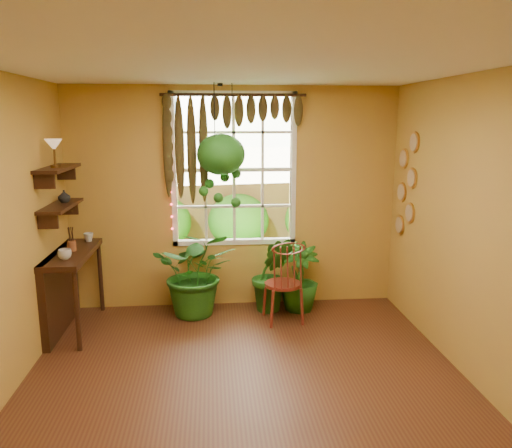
{
  "coord_description": "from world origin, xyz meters",
  "views": [
    {
      "loc": [
        -0.27,
        -3.79,
        2.3
      ],
      "look_at": [
        0.17,
        1.15,
        1.26
      ],
      "focal_mm": 35.0,
      "sensor_mm": 36.0,
      "label": 1
    }
  ],
  "objects_px": {
    "potted_plant_mid": "(273,274)",
    "potted_plant_left": "(197,272)",
    "windsor_chair": "(284,294)",
    "hanging_basket": "(221,159)",
    "counter_ledge": "(64,282)"
  },
  "relations": [
    {
      "from": "counter_ledge",
      "to": "potted_plant_left",
      "type": "height_order",
      "value": "potted_plant_left"
    },
    {
      "from": "potted_plant_left",
      "to": "counter_ledge",
      "type": "bearing_deg",
      "value": -167.77
    },
    {
      "from": "counter_ledge",
      "to": "windsor_chair",
      "type": "relative_size",
      "value": 1.07
    },
    {
      "from": "counter_ledge",
      "to": "hanging_basket",
      "type": "distance_m",
      "value": 2.21
    },
    {
      "from": "hanging_basket",
      "to": "potted_plant_mid",
      "type": "bearing_deg",
      "value": -1.48
    },
    {
      "from": "potted_plant_mid",
      "to": "potted_plant_left",
      "type": "bearing_deg",
      "value": -177.59
    },
    {
      "from": "counter_ledge",
      "to": "potted_plant_left",
      "type": "distance_m",
      "value": 1.48
    },
    {
      "from": "counter_ledge",
      "to": "hanging_basket",
      "type": "bearing_deg",
      "value": 11.84
    },
    {
      "from": "windsor_chair",
      "to": "hanging_basket",
      "type": "distance_m",
      "value": 1.72
    },
    {
      "from": "windsor_chair",
      "to": "potted_plant_mid",
      "type": "relative_size",
      "value": 1.2
    },
    {
      "from": "windsor_chair",
      "to": "hanging_basket",
      "type": "relative_size",
      "value": 0.8
    },
    {
      "from": "windsor_chair",
      "to": "hanging_basket",
      "type": "bearing_deg",
      "value": 145.27
    },
    {
      "from": "counter_ledge",
      "to": "windsor_chair",
      "type": "bearing_deg",
      "value": 0.3
    },
    {
      "from": "potted_plant_left",
      "to": "hanging_basket",
      "type": "distance_m",
      "value": 1.37
    },
    {
      "from": "counter_ledge",
      "to": "windsor_chair",
      "type": "xyz_separation_m",
      "value": [
        2.44,
        0.01,
        -0.23
      ]
    }
  ]
}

